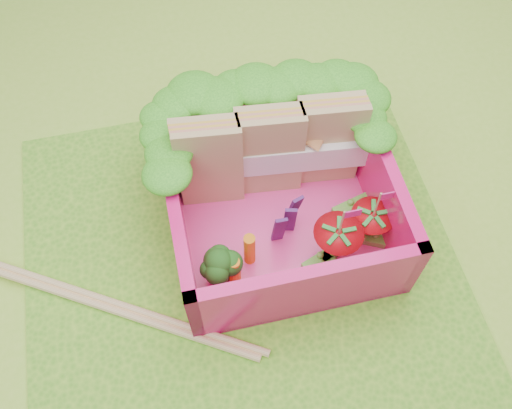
{
  "coord_description": "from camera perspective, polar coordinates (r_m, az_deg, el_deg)",
  "views": [
    {
      "loc": [
        -0.24,
        -1.39,
        3.22
      ],
      "look_at": [
        0.14,
        0.3,
        0.28
      ],
      "focal_mm": 40.0,
      "sensor_mm": 36.0,
      "label": 1
    }
  ],
  "objects": [
    {
      "name": "placemat",
      "position": [
        3.5,
        -1.18,
        -6.82
      ],
      "size": [
        2.6,
        2.6,
        0.03
      ],
      "primitive_type": "cube",
      "color": "#56A725",
      "rests_on": "ground"
    },
    {
      "name": "purple_wedges",
      "position": [
        3.37,
        3.14,
        -1.55
      ],
      "size": [
        0.18,
        0.14,
        0.38
      ],
      "color": "#471A5B",
      "rests_on": "bento_floor"
    },
    {
      "name": "strawberry_right",
      "position": [
        3.48,
        11.31,
        -2.05
      ],
      "size": [
        0.26,
        0.26,
        0.5
      ],
      "color": "red",
      "rests_on": "bento_floor"
    },
    {
      "name": "bento_floor",
      "position": [
        3.62,
        2.19,
        -1.38
      ],
      "size": [
        1.3,
        1.3,
        0.05
      ],
      "primitive_type": "cube",
      "color": "#FF419D",
      "rests_on": "placemat"
    },
    {
      "name": "carrot_sticks",
      "position": [
        3.32,
        -1.34,
        -5.5
      ],
      "size": [
        0.18,
        0.18,
        0.28
      ],
      "color": "orange",
      "rests_on": "bento_floor"
    },
    {
      "name": "bento_box",
      "position": [
        3.41,
        2.32,
        0.67
      ],
      "size": [
        1.3,
        1.3,
        0.55
      ],
      "color": "#EC136D",
      "rests_on": "placemat"
    },
    {
      "name": "chopsticks",
      "position": [
        3.57,
        -17.76,
        -8.45
      ],
      "size": [
        2.12,
        1.28,
        0.05
      ],
      "color": "tan",
      "rests_on": "placemat"
    },
    {
      "name": "sandwich_stack",
      "position": [
        3.45,
        1.4,
        5.33
      ],
      "size": [
        1.26,
        0.3,
        0.69
      ],
      "color": "tan",
      "rests_on": "bento_floor"
    },
    {
      "name": "snap_peas",
      "position": [
        3.53,
        8.86,
        -3.55
      ],
      "size": [
        0.61,
        0.6,
        0.05
      ],
      "color": "#62B338",
      "rests_on": "bento_floor"
    },
    {
      "name": "lettuce_ruffle",
      "position": [
        3.41,
        0.58,
        10.25
      ],
      "size": [
        1.43,
        0.76,
        0.11
      ],
      "color": "#268217",
      "rests_on": "bento_box"
    },
    {
      "name": "ground",
      "position": [
        3.51,
        -1.18,
        -6.92
      ],
      "size": [
        14.0,
        14.0,
        0.0
      ],
      "primitive_type": "plane",
      "color": "#9ED53C",
      "rests_on": "ground"
    },
    {
      "name": "strawberry_left",
      "position": [
        3.37,
        7.99,
        -3.93
      ],
      "size": [
        0.29,
        0.29,
        0.53
      ],
      "color": "red",
      "rests_on": "bento_floor"
    },
    {
      "name": "broccoli",
      "position": [
        3.27,
        -3.72,
        -5.97
      ],
      "size": [
        0.3,
        0.3,
        0.25
      ],
      "color": "#5A8F45",
      "rests_on": "bento_floor"
    }
  ]
}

